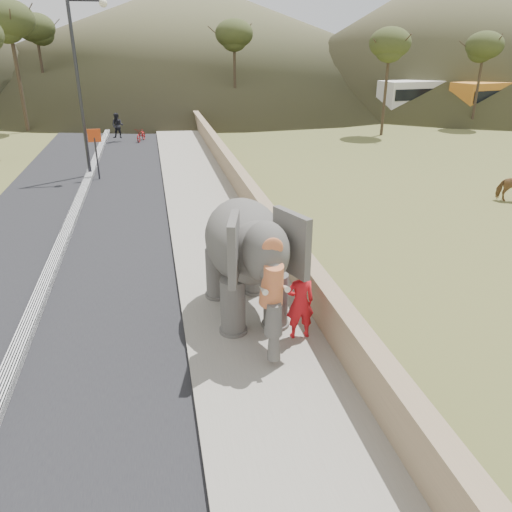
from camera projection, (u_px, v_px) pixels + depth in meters
The scene contains 15 objects.
ground at pixel (285, 424), 8.66m from camera, with size 160.00×160.00×0.00m, color olive.
road at pixel (65, 240), 16.72m from camera, with size 7.00×120.00×0.03m, color black.
median at pixel (65, 237), 16.68m from camera, with size 0.35×120.00×0.22m, color black.
walkway at pixel (213, 228), 17.63m from camera, with size 3.00×120.00×0.15m, color #9E9687.
parapet at pixel (259, 212), 17.75m from camera, with size 0.30×120.00×1.10m, color tan.
lamppost at pixel (84, 71), 22.91m from camera, with size 1.76×0.36×8.00m.
signboard at pixel (95, 145), 23.46m from camera, with size 0.60×0.08×2.40m.
distant_car at pixel (370, 107), 44.79m from camera, with size 1.70×4.23×1.44m, color #B6B5BC.
bus_white at pixel (438, 99), 43.79m from camera, with size 2.50×11.00×3.10m, color white.
bus_orange at pixel (507, 100), 42.61m from camera, with size 2.50×11.00×3.10m, color orange.
hill_right at pixel (469, 25), 59.01m from camera, with size 56.00×56.00×16.00m, color brown.
hill_far at pixel (193, 35), 69.81m from camera, with size 80.00×80.00×14.00m, color brown.
elephant_and_man at pixel (245, 256), 11.49m from camera, with size 2.37×4.06×2.85m.
motorcyclist at pixel (129, 130), 32.99m from camera, with size 2.43×1.71×1.88m.
trees at pixel (171, 77), 32.10m from camera, with size 47.90×43.71×9.06m.
Camera 1 is at (-1.88, -6.55, 6.10)m, focal length 35.00 mm.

